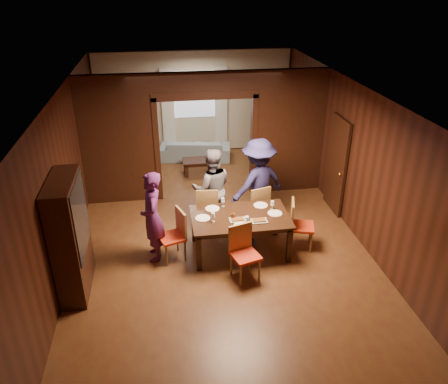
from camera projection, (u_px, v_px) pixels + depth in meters
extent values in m
plane|color=#592C19|center=(216.00, 229.00, 9.05)|extent=(9.00, 9.00, 0.00)
cube|color=silver|center=(214.00, 89.00, 7.74)|extent=(5.50, 9.00, 0.02)
cube|color=black|center=(194.00, 103.00, 12.36)|extent=(5.50, 0.02, 2.90)
cube|color=black|center=(67.00, 173.00, 8.02)|extent=(0.02, 9.00, 2.90)
cube|color=black|center=(351.00, 157.00, 8.76)|extent=(0.02, 9.00, 2.90)
cube|color=black|center=(120.00, 152.00, 9.66)|extent=(1.65, 0.15, 2.40)
cube|color=black|center=(288.00, 143.00, 10.17)|extent=(1.65, 0.15, 2.40)
cube|color=black|center=(205.00, 83.00, 9.26)|extent=(5.50, 0.15, 0.50)
cube|color=beige|center=(194.00, 103.00, 12.33)|extent=(5.40, 0.04, 2.85)
imported|color=#511D55|center=(152.00, 217.00, 7.79)|extent=(0.44, 0.64, 1.71)
imported|color=slate|center=(212.00, 189.00, 8.81)|extent=(0.83, 0.65, 1.71)
imported|color=#1E1C46|center=(258.00, 183.00, 8.81)|extent=(1.40, 1.15, 1.89)
imported|color=#8AA3B4|center=(195.00, 149.00, 12.30)|extent=(2.06, 1.07, 0.57)
imported|color=black|center=(247.00, 209.00, 8.14)|extent=(0.36, 0.36, 0.09)
cube|color=black|center=(240.00, 234.00, 8.17)|extent=(1.80, 1.12, 0.76)
cube|color=black|center=(198.00, 167.00, 11.41)|extent=(0.80, 0.50, 0.40)
cube|color=black|center=(70.00, 237.00, 6.93)|extent=(0.40, 1.20, 2.00)
cube|color=black|center=(337.00, 165.00, 9.37)|extent=(0.06, 0.90, 2.10)
cube|color=silver|center=(194.00, 94.00, 12.20)|extent=(1.20, 0.03, 1.30)
cube|color=white|center=(168.00, 112.00, 12.26)|extent=(0.35, 0.06, 2.40)
cube|color=white|center=(221.00, 109.00, 12.46)|extent=(0.35, 0.06, 2.40)
cylinder|color=white|center=(203.00, 218.00, 7.93)|extent=(0.27, 0.27, 0.01)
cylinder|color=white|center=(212.00, 209.00, 8.24)|extent=(0.27, 0.27, 0.01)
cylinder|color=silver|center=(261.00, 205.00, 8.36)|extent=(0.27, 0.27, 0.01)
cylinder|color=silver|center=(275.00, 213.00, 8.08)|extent=(0.27, 0.27, 0.01)
cylinder|color=silver|center=(242.00, 225.00, 7.71)|extent=(0.27, 0.27, 0.01)
cube|color=gray|center=(238.00, 219.00, 7.86)|extent=(0.30, 0.20, 0.04)
cube|color=gray|center=(259.00, 220.00, 7.83)|extent=(0.30, 0.20, 0.04)
cylinder|color=white|center=(247.00, 220.00, 7.74)|extent=(0.07, 0.07, 0.14)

